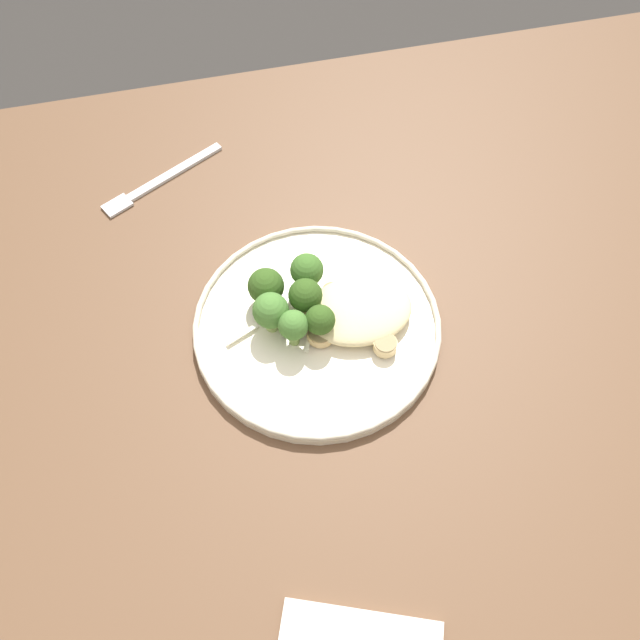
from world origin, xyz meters
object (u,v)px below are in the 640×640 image
Objects in this scene: broccoli_floret_small_sprig at (311,270)px; dinner_fork at (160,181)px; broccoli_floret_split_head at (305,296)px; dinner_plate at (320,325)px; broccoli_floret_rear_charred at (266,287)px; seared_scallop_rear_pale at (320,334)px; seared_scallop_large_seared at (333,293)px; seared_scallop_tiny_bay at (341,321)px; seared_scallop_front_small at (326,311)px; seared_scallop_left_edge at (385,345)px; broccoli_floret_center_pile at (320,321)px; broccoli_floret_tall_stalk at (293,326)px; broccoli_floret_near_rim at (271,311)px; seared_scallop_on_noodles at (358,312)px.

broccoli_floret_small_sprig reaches higher than dinner_fork.
dinner_fork is at bearing 120.14° from broccoli_floret_split_head.
dinner_plate is 0.04m from broccoli_floret_split_head.
broccoli_floret_rear_charred is at bearing 148.56° from broccoli_floret_split_head.
seared_scallop_large_seared is at bearing 61.87° from seared_scallop_rear_pale.
seared_scallop_large_seared is (0.02, 0.03, 0.01)m from dinner_plate.
dinner_fork is at bearing 122.96° from seared_scallop_tiny_bay.
dinner_plate is 0.02m from seared_scallop_rear_pale.
seared_scallop_left_edge is at bearing -46.94° from seared_scallop_front_small.
broccoli_floret_small_sprig is (-0.02, 0.02, 0.03)m from seared_scallop_large_seared.
broccoli_floret_rear_charred is (-0.05, 0.06, -0.00)m from broccoli_floret_center_pile.
dinner_fork is (-0.16, 0.29, -0.04)m from broccoli_floret_center_pile.
dinner_plate is 0.08m from seared_scallop_left_edge.
broccoli_floret_tall_stalk is at bearing -149.87° from seared_scallop_front_small.
dinner_fork is at bearing 111.58° from broccoli_floret_near_rim.
seared_scallop_front_small reaches higher than seared_scallop_on_noodles.
broccoli_floret_split_head is at bearing -31.44° from broccoli_floret_rear_charred.
seared_scallop_large_seared is 0.08m from broccoli_floret_rear_charred.
broccoli_floret_near_rim is at bearing -68.42° from dinner_fork.
broccoli_floret_near_rim is (-0.02, 0.03, -0.00)m from broccoli_floret_tall_stalk.
dinner_plate is at bearing 75.72° from broccoli_floret_center_pile.
broccoli_floret_small_sprig reaches higher than broccoli_floret_center_pile.
seared_scallop_rear_pale is (-0.07, 0.03, -0.00)m from seared_scallop_left_edge.
broccoli_floret_rear_charred reaches higher than dinner_plate.
seared_scallop_front_small reaches higher than dinner_plate.
broccoli_floret_center_pile is 0.97× the size of broccoli_floret_split_head.
dinner_plate is 10.61× the size of seared_scallop_left_edge.
seared_scallop_tiny_bay is 0.04m from broccoli_floret_center_pile.
seared_scallop_on_noodles is 0.04m from seared_scallop_large_seared.
seared_scallop_on_noodles and seared_scallop_tiny_bay have the same top height.
seared_scallop_on_noodles is at bearing 20.83° from seared_scallop_rear_pale.
broccoli_floret_tall_stalk reaches higher than dinner_fork.
seared_scallop_left_edge and seared_scallop_large_seared have the same top height.
seared_scallop_front_small is 0.60× the size of broccoli_floret_small_sprig.
dinner_plate is 0.03m from seared_scallop_tiny_bay.
seared_scallop_on_noodles is at bearing -54.83° from seared_scallop_large_seared.
seared_scallop_left_edge is 0.08m from seared_scallop_front_small.
broccoli_floret_near_rim is at bearing 129.50° from broccoli_floret_tall_stalk.
seared_scallop_rear_pale is 0.59× the size of broccoli_floret_tall_stalk.
broccoli_floret_tall_stalk reaches higher than seared_scallop_large_seared.
seared_scallop_rear_pale is 0.92× the size of seared_scallop_front_small.
broccoli_floret_split_head is (-0.01, 0.04, -0.00)m from broccoli_floret_center_pile.
broccoli_floret_split_head is at bearing -112.60° from broccoli_floret_small_sprig.
seared_scallop_left_edge is 0.08m from broccoli_floret_center_pile.
broccoli_floret_tall_stalk is 0.07m from broccoli_floret_rear_charred.
dinner_plate is at bearing -90.92° from broccoli_floret_small_sprig.
dinner_fork is (-0.22, 0.33, -0.02)m from seared_scallop_left_edge.
seared_scallop_left_edge is 0.40m from dinner_fork.
broccoli_floret_center_pile is at bearing 153.46° from seared_scallop_left_edge.
seared_scallop_left_edge is 0.85× the size of seared_scallop_rear_pale.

